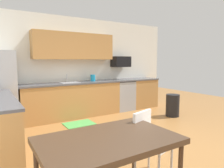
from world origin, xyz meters
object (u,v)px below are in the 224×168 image
at_px(microwave, 121,62).
at_px(oven_range, 122,95).
at_px(kettle, 93,78).
at_px(dining_table, 108,143).
at_px(trash_bin, 173,105).
at_px(chair_near_table, 149,138).

bearing_deg(microwave, oven_range, -90.00).
xyz_separation_m(oven_range, microwave, (0.00, 0.10, 1.03)).
relative_size(oven_range, microwave, 1.69).
height_order(oven_range, kettle, kettle).
distance_m(dining_table, trash_bin, 3.85).
distance_m(microwave, trash_bin, 2.01).
distance_m(dining_table, chair_near_table, 0.78).
distance_m(dining_table, kettle, 3.77).
bearing_deg(microwave, chair_near_table, -118.54).
height_order(microwave, trash_bin, microwave).
relative_size(dining_table, kettle, 7.00).
bearing_deg(trash_bin, microwave, 117.07).
height_order(dining_table, kettle, kettle).
distance_m(oven_range, chair_near_table, 3.65).
xyz_separation_m(oven_range, kettle, (-0.99, 0.05, 0.56)).
distance_m(chair_near_table, kettle, 3.37).
xyz_separation_m(oven_range, trash_bin, (0.74, -1.34, -0.16)).
distance_m(oven_range, kettle, 1.14).
bearing_deg(trash_bin, dining_table, -148.03).
bearing_deg(chair_near_table, kettle, 76.12).
relative_size(oven_range, trash_bin, 1.52).
height_order(chair_near_table, kettle, kettle).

